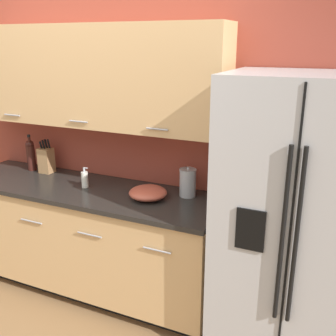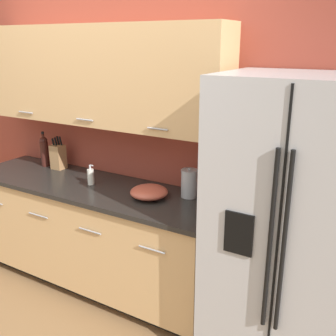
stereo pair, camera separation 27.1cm
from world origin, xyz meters
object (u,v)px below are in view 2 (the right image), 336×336
at_px(wine_bottle, 44,151).
at_px(soap_dispenser, 91,176).
at_px(refrigerator, 293,231).
at_px(knife_block, 58,156).
at_px(mixing_bowl, 149,192).
at_px(steel_canister, 189,183).

bearing_deg(wine_bottle, soap_dispenser, -13.88).
bearing_deg(refrigerator, knife_block, 174.22).
bearing_deg(knife_block, mixing_bowl, -9.14).
xyz_separation_m(soap_dispenser, mixing_bowl, (0.55, -0.00, -0.02)).
height_order(refrigerator, soap_dispenser, refrigerator).
bearing_deg(soap_dispenser, mixing_bowl, -0.29).
bearing_deg(mixing_bowl, soap_dispenser, 179.71).
relative_size(refrigerator, knife_block, 6.16).
bearing_deg(refrigerator, soap_dispenser, 178.41).
xyz_separation_m(knife_block, wine_bottle, (-0.17, -0.00, 0.03)).
height_order(soap_dispenser, mixing_bowl, soap_dispenser).
height_order(knife_block, wine_bottle, wine_bottle).
relative_size(knife_block, wine_bottle, 0.93).
height_order(soap_dispenser, steel_canister, steel_canister).
height_order(wine_bottle, mixing_bowl, wine_bottle).
bearing_deg(soap_dispenser, wine_bottle, 166.12).
relative_size(refrigerator, soap_dispenser, 11.09).
relative_size(steel_canister, mixing_bowl, 0.81).
bearing_deg(wine_bottle, refrigerator, -5.36).
distance_m(wine_bottle, steel_canister, 1.48).
bearing_deg(mixing_bowl, knife_block, 170.86).
height_order(knife_block, soap_dispenser, knife_block).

